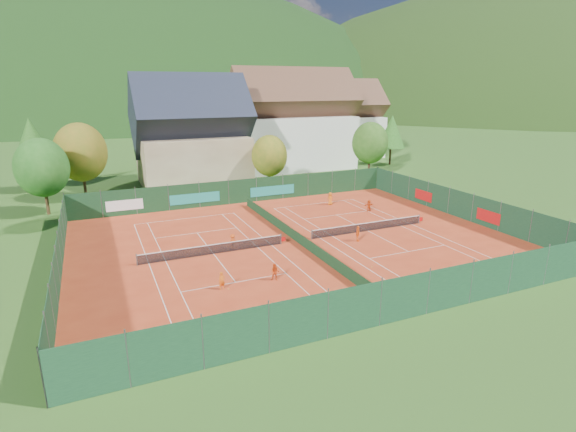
{
  "coord_description": "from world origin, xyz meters",
  "views": [
    {
      "loc": [
        -16.9,
        -36.22,
        14.22
      ],
      "look_at": [
        0.0,
        2.0,
        2.0
      ],
      "focal_mm": 28.0,
      "sensor_mm": 36.0,
      "label": 1
    }
  ],
  "objects_px": {
    "ball_hopper": "(505,262)",
    "player_left_near": "(222,281)",
    "hotel_block_b": "(340,124)",
    "player_left_mid": "(275,272)",
    "player_right_near": "(358,234)",
    "chalet": "(192,139)",
    "player_right_far_a": "(330,199)",
    "player_right_far_b": "(369,206)",
    "hotel_block_a": "(293,126)",
    "player_left_far": "(233,242)"
  },
  "relations": [
    {
      "from": "ball_hopper",
      "to": "player_left_near",
      "type": "height_order",
      "value": "player_left_near"
    },
    {
      "from": "hotel_block_b",
      "to": "player_left_mid",
      "type": "distance_m",
      "value": 62.45
    },
    {
      "from": "ball_hopper",
      "to": "player_right_near",
      "type": "xyz_separation_m",
      "value": [
        -7.36,
        10.37,
        0.2
      ]
    },
    {
      "from": "chalet",
      "to": "player_right_far_a",
      "type": "bearing_deg",
      "value": -57.14
    },
    {
      "from": "player_left_mid",
      "to": "player_right_near",
      "type": "height_order",
      "value": "player_right_near"
    },
    {
      "from": "chalet",
      "to": "player_right_near",
      "type": "bearing_deg",
      "value": -75.46
    },
    {
      "from": "chalet",
      "to": "player_right_near",
      "type": "distance_m",
      "value": 33.78
    },
    {
      "from": "ball_hopper",
      "to": "player_right_far_b",
      "type": "relative_size",
      "value": 0.59
    },
    {
      "from": "ball_hopper",
      "to": "player_left_near",
      "type": "bearing_deg",
      "value": 166.18
    },
    {
      "from": "ball_hopper",
      "to": "player_right_far_b",
      "type": "height_order",
      "value": "player_right_far_b"
    },
    {
      "from": "hotel_block_b",
      "to": "hotel_block_a",
      "type": "bearing_deg",
      "value": -150.26
    },
    {
      "from": "player_left_near",
      "to": "ball_hopper",
      "type": "bearing_deg",
      "value": -21.81
    },
    {
      "from": "player_left_mid",
      "to": "player_left_far",
      "type": "xyz_separation_m",
      "value": [
        -0.93,
        7.8,
        0.03
      ]
    },
    {
      "from": "chalet",
      "to": "ball_hopper",
      "type": "relative_size",
      "value": 20.25
    },
    {
      "from": "player_left_mid",
      "to": "player_right_far_b",
      "type": "relative_size",
      "value": 1.01
    },
    {
      "from": "player_left_far",
      "to": "player_right_near",
      "type": "height_order",
      "value": "player_right_near"
    },
    {
      "from": "hotel_block_a",
      "to": "player_left_near",
      "type": "distance_m",
      "value": 50.46
    },
    {
      "from": "player_right_far_a",
      "to": "player_right_far_b",
      "type": "bearing_deg",
      "value": 120.71
    },
    {
      "from": "hotel_block_b",
      "to": "player_right_near",
      "type": "bearing_deg",
      "value": -118.08
    },
    {
      "from": "hotel_block_b",
      "to": "player_left_near",
      "type": "distance_m",
      "value": 64.76
    },
    {
      "from": "chalet",
      "to": "player_left_mid",
      "type": "bearing_deg",
      "value": -93.32
    },
    {
      "from": "hotel_block_b",
      "to": "ball_hopper",
      "type": "relative_size",
      "value": 21.6
    },
    {
      "from": "chalet",
      "to": "player_left_mid",
      "type": "xyz_separation_m",
      "value": [
        -2.16,
        -37.26,
        -5.94
      ]
    },
    {
      "from": "hotel_block_b",
      "to": "player_right_near",
      "type": "distance_m",
      "value": 52.69
    },
    {
      "from": "player_left_mid",
      "to": "player_left_far",
      "type": "distance_m",
      "value": 7.86
    },
    {
      "from": "ball_hopper",
      "to": "player_right_near",
      "type": "relative_size",
      "value": 0.53
    },
    {
      "from": "player_left_near",
      "to": "player_right_near",
      "type": "bearing_deg",
      "value": 10.78
    },
    {
      "from": "player_left_near",
      "to": "chalet",
      "type": "bearing_deg",
      "value": 72.45
    },
    {
      "from": "player_left_near",
      "to": "player_right_near",
      "type": "height_order",
      "value": "player_right_near"
    },
    {
      "from": "chalet",
      "to": "hotel_block_b",
      "type": "relative_size",
      "value": 0.94
    },
    {
      "from": "chalet",
      "to": "player_left_mid",
      "type": "height_order",
      "value": "chalet"
    },
    {
      "from": "hotel_block_a",
      "to": "chalet",
      "type": "bearing_deg",
      "value": -162.47
    },
    {
      "from": "player_left_near",
      "to": "player_left_far",
      "type": "relative_size",
      "value": 0.96
    },
    {
      "from": "player_left_mid",
      "to": "player_right_far_a",
      "type": "height_order",
      "value": "player_right_far_a"
    },
    {
      "from": "ball_hopper",
      "to": "player_right_far_b",
      "type": "bearing_deg",
      "value": 91.42
    },
    {
      "from": "player_left_far",
      "to": "player_right_near",
      "type": "relative_size",
      "value": 0.95
    },
    {
      "from": "hotel_block_a",
      "to": "player_right_near",
      "type": "xyz_separation_m",
      "value": [
        -10.65,
        -38.2,
        -6.63
      ]
    },
    {
      "from": "hotel_block_b",
      "to": "player_right_far_a",
      "type": "height_order",
      "value": "hotel_block_b"
    },
    {
      "from": "player_right_far_a",
      "to": "hotel_block_b",
      "type": "bearing_deg",
      "value": -122.97
    },
    {
      "from": "hotel_block_b",
      "to": "player_left_mid",
      "type": "bearing_deg",
      "value": -124.45
    },
    {
      "from": "player_right_near",
      "to": "hotel_block_a",
      "type": "bearing_deg",
      "value": 15.56
    },
    {
      "from": "player_left_near",
      "to": "player_left_mid",
      "type": "height_order",
      "value": "player_left_mid"
    },
    {
      "from": "chalet",
      "to": "player_left_far",
      "type": "height_order",
      "value": "chalet"
    },
    {
      "from": "hotel_block_b",
      "to": "player_left_far",
      "type": "bearing_deg",
      "value": -129.7
    },
    {
      "from": "player_left_near",
      "to": "player_right_near",
      "type": "relative_size",
      "value": 0.91
    },
    {
      "from": "player_left_mid",
      "to": "player_left_far",
      "type": "height_order",
      "value": "player_left_far"
    },
    {
      "from": "ball_hopper",
      "to": "player_left_far",
      "type": "relative_size",
      "value": 0.56
    },
    {
      "from": "chalet",
      "to": "hotel_block_a",
      "type": "bearing_deg",
      "value": 17.53
    },
    {
      "from": "player_left_near",
      "to": "player_right_far_a",
      "type": "distance_m",
      "value": 25.87
    },
    {
      "from": "chalet",
      "to": "player_right_far_a",
      "type": "xyz_separation_m",
      "value": [
        12.5,
        -19.36,
        -5.83
      ]
    }
  ]
}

